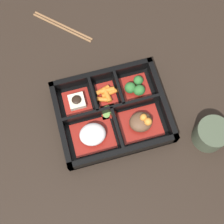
% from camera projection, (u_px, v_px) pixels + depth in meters
% --- Properties ---
extents(ground_plane, '(3.00, 3.00, 0.00)m').
position_uv_depth(ground_plane, '(112.00, 115.00, 0.87)').
color(ground_plane, black).
extents(bento_base, '(0.30, 0.24, 0.01)m').
position_uv_depth(bento_base, '(112.00, 114.00, 0.87)').
color(bento_base, black).
rests_on(bento_base, ground_plane).
extents(bento_rim, '(0.30, 0.24, 0.05)m').
position_uv_depth(bento_rim, '(112.00, 111.00, 0.85)').
color(bento_rim, black).
rests_on(bento_rim, ground_plane).
extents(bowl_stew, '(0.11, 0.09, 0.05)m').
position_uv_depth(bowl_stew, '(141.00, 122.00, 0.84)').
color(bowl_stew, maroon).
rests_on(bowl_stew, bento_base).
extents(bowl_rice, '(0.11, 0.09, 0.04)m').
position_uv_depth(bowl_rice, '(93.00, 135.00, 0.82)').
color(bowl_rice, maroon).
rests_on(bowl_rice, bento_base).
extents(bowl_greens, '(0.08, 0.08, 0.04)m').
position_uv_depth(bowl_greens, '(136.00, 87.00, 0.87)').
color(bowl_greens, maroon).
rests_on(bowl_greens, bento_base).
extents(bowl_carrots, '(0.06, 0.08, 0.02)m').
position_uv_depth(bowl_carrots, '(106.00, 94.00, 0.87)').
color(bowl_carrots, maroon).
rests_on(bowl_carrots, bento_base).
extents(bowl_tofu, '(0.07, 0.08, 0.03)m').
position_uv_depth(bowl_tofu, '(77.00, 102.00, 0.86)').
color(bowl_tofu, maroon).
rests_on(bowl_tofu, bento_base).
extents(bowl_pickles, '(0.04, 0.04, 0.01)m').
position_uv_depth(bowl_pickles, '(108.00, 112.00, 0.86)').
color(bowl_pickles, maroon).
rests_on(bowl_pickles, bento_base).
extents(tea_cup, '(0.09, 0.09, 0.07)m').
position_uv_depth(tea_cup, '(211.00, 134.00, 0.82)').
color(tea_cup, '#424C38').
rests_on(tea_cup, ground_plane).
extents(chopsticks, '(0.16, 0.16, 0.01)m').
position_uv_depth(chopsticks, '(63.00, 26.00, 0.96)').
color(chopsticks, brown).
rests_on(chopsticks, ground_plane).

